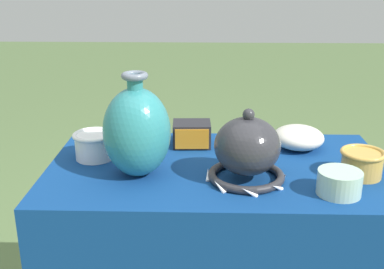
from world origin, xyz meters
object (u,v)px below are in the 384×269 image
bowl_shallow_ivory (298,137)px  pot_squat_celadon (339,183)px  mosaic_tile_box (192,134)px  cup_wide_porcelain (94,145)px  cup_wide_ochre (362,162)px  vase_tall_bulbous (137,131)px  vase_dome_bell (247,151)px  bowl_shallow_rose (136,138)px

bowl_shallow_ivory → pot_squat_celadon: bearing=-82.0°
mosaic_tile_box → cup_wide_porcelain: 0.31m
mosaic_tile_box → cup_wide_ochre: mosaic_tile_box is taller
mosaic_tile_box → cup_wide_porcelain: size_ratio=0.98×
vase_tall_bulbous → pot_squat_celadon: bearing=-11.6°
mosaic_tile_box → pot_squat_celadon: bearing=-43.7°
mosaic_tile_box → pot_squat_celadon: size_ratio=1.10×
mosaic_tile_box → cup_wide_porcelain: cup_wide_porcelain is taller
cup_wide_porcelain → bowl_shallow_ivory: size_ratio=0.78×
vase_tall_bulbous → cup_wide_ochre: 0.62m
cup_wide_ochre → pot_squat_celadon: cup_wide_ochre is taller
vase_dome_bell → bowl_shallow_ivory: vase_dome_bell is taller
cup_wide_ochre → pot_squat_celadon: bearing=-128.5°
cup_wide_porcelain → cup_wide_ochre: bearing=-8.1°
vase_tall_bulbous → bowl_shallow_ivory: size_ratio=1.80×
mosaic_tile_box → pot_squat_celadon: mosaic_tile_box is taller
vase_tall_bulbous → cup_wide_porcelain: vase_tall_bulbous is taller
cup_wide_ochre → vase_dome_bell: bearing=-174.7°
mosaic_tile_box → cup_wide_porcelain: bearing=-160.3°
vase_dome_bell → pot_squat_celadon: size_ratio=1.96×
vase_tall_bulbous → cup_wide_porcelain: (-0.15, 0.11, -0.08)m
cup_wide_ochre → cup_wide_porcelain: bearing=171.9°
mosaic_tile_box → vase_tall_bulbous: bearing=-123.9°
cup_wide_ochre → mosaic_tile_box: bearing=154.5°
pot_squat_celadon → bowl_shallow_rose: size_ratio=0.82×
bowl_shallow_ivory → cup_wide_ochre: bearing=-57.6°
bowl_shallow_ivory → vase_dome_bell: bearing=-127.0°
vase_tall_bulbous → cup_wide_ochre: size_ratio=2.37×
vase_dome_bell → bowl_shallow_rose: (-0.33, 0.26, -0.06)m
cup_wide_porcelain → cup_wide_ochre: cup_wide_porcelain is taller
bowl_shallow_rose → cup_wide_ochre: bearing=-19.2°
cup_wide_porcelain → pot_squat_celadon: bearing=-18.3°
vase_tall_bulbous → bowl_shallow_rose: bearing=99.3°
cup_wide_porcelain → bowl_shallow_ivory: (0.63, 0.10, -0.01)m
bowl_shallow_ivory → bowl_shallow_rose: (-0.52, 0.01, -0.01)m
vase_tall_bulbous → cup_wide_ochre: vase_tall_bulbous is taller
vase_dome_bell → cup_wide_ochre: vase_dome_bell is taller
vase_dome_bell → bowl_shallow_rose: bearing=142.6°
vase_tall_bulbous → bowl_shallow_ivory: bearing=24.4°
cup_wide_porcelain → bowl_shallow_rose: size_ratio=0.92×
vase_dome_bell → pot_squat_celadon: vase_dome_bell is taller
pot_squat_celadon → vase_tall_bulbous: bearing=168.4°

